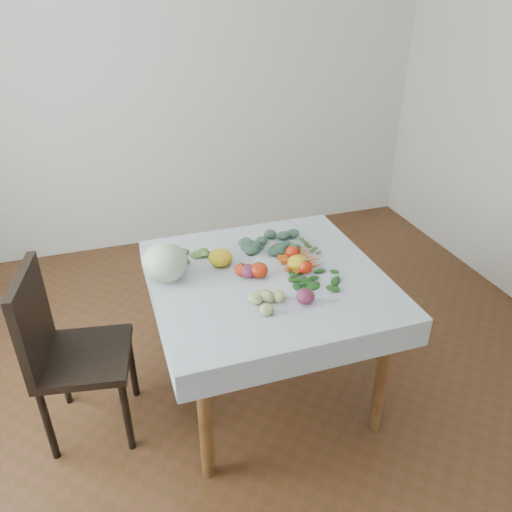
{
  "coord_description": "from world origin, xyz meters",
  "views": [
    {
      "loc": [
        -0.71,
        -1.97,
        2.07
      ],
      "look_at": [
        -0.03,
        0.1,
        0.82
      ],
      "focal_mm": 35.0,
      "sensor_mm": 36.0,
      "label": 1
    }
  ],
  "objects_px": {
    "chair": "(63,345)",
    "carrot_bunch": "(300,257)",
    "cabbage": "(165,262)",
    "heirloom_back": "(220,257)",
    "table": "(267,293)"
  },
  "relations": [
    {
      "from": "carrot_bunch",
      "to": "table",
      "type": "bearing_deg",
      "value": -155.16
    },
    {
      "from": "carrot_bunch",
      "to": "heirloom_back",
      "type": "bearing_deg",
      "value": 169.61
    },
    {
      "from": "table",
      "to": "carrot_bunch",
      "type": "bearing_deg",
      "value": 24.84
    },
    {
      "from": "heirloom_back",
      "to": "carrot_bunch",
      "type": "relative_size",
      "value": 0.39
    },
    {
      "from": "chair",
      "to": "cabbage",
      "type": "distance_m",
      "value": 0.61
    },
    {
      "from": "chair",
      "to": "cabbage",
      "type": "bearing_deg",
      "value": 8.06
    },
    {
      "from": "table",
      "to": "carrot_bunch",
      "type": "height_order",
      "value": "carrot_bunch"
    },
    {
      "from": "chair",
      "to": "carrot_bunch",
      "type": "xyz_separation_m",
      "value": [
        1.21,
        0.05,
        0.24
      ]
    },
    {
      "from": "chair",
      "to": "carrot_bunch",
      "type": "relative_size",
      "value": 2.95
    },
    {
      "from": "table",
      "to": "chair",
      "type": "bearing_deg",
      "value": 177.25
    },
    {
      "from": "heirloom_back",
      "to": "carrot_bunch",
      "type": "xyz_separation_m",
      "value": [
        0.41,
        -0.07,
        -0.03
      ]
    },
    {
      "from": "heirloom_back",
      "to": "carrot_bunch",
      "type": "bearing_deg",
      "value": -10.39
    },
    {
      "from": "cabbage",
      "to": "carrot_bunch",
      "type": "relative_size",
      "value": 0.67
    },
    {
      "from": "chair",
      "to": "cabbage",
      "type": "relative_size",
      "value": 4.37
    },
    {
      "from": "chair",
      "to": "carrot_bunch",
      "type": "height_order",
      "value": "chair"
    }
  ]
}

